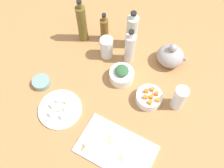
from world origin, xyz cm
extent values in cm
cube|color=#AD7845|center=(0.00, 0.00, 1.50)|extent=(190.00, 190.00, 3.00)
cube|color=white|center=(16.04, -27.97, 3.50)|extent=(36.25, 22.51, 1.00)
cylinder|color=white|center=(-18.04, -22.55, 3.60)|extent=(21.94, 21.94, 1.20)
cylinder|color=white|center=(1.73, 7.98, 6.05)|extent=(13.01, 13.01, 6.10)
cylinder|color=white|center=(19.75, 2.33, 5.69)|extent=(13.39, 13.39, 5.39)
cylinder|color=gray|center=(-34.78, -14.00, 4.71)|extent=(9.34, 9.34, 3.42)
ellipsoid|color=#A09993|center=(20.76, 29.64, 8.49)|extent=(14.97, 14.08, 10.97)
sphere|color=#9E9996|center=(20.76, 29.64, 15.65)|extent=(4.19, 4.19, 4.19)
cylinder|color=#A09993|center=(27.13, 29.64, 9.86)|extent=(5.38, 2.00, 3.93)
cylinder|color=silver|center=(0.44, 21.33, 12.60)|extent=(5.67, 5.67, 19.20)
cylinder|color=silver|center=(0.44, 21.33, 23.82)|extent=(2.55, 2.55, 3.23)
cylinder|color=black|center=(0.44, 21.33, 26.03)|extent=(2.83, 2.83, 1.20)
cylinder|color=brown|center=(-30.10, 23.26, 14.99)|extent=(5.38, 5.38, 23.99)
cylinder|color=brown|center=(-30.10, 23.26, 28.78)|extent=(2.42, 2.42, 3.58)
cylinder|color=black|center=(-30.10, 23.26, 31.17)|extent=(2.69, 2.69, 1.20)
cylinder|color=silver|center=(-3.45, 31.35, 13.73)|extent=(6.31, 6.31, 21.46)
cylinder|color=silver|center=(-3.45, 31.35, 25.79)|extent=(2.84, 2.84, 2.66)
cylinder|color=black|center=(-3.45, 31.35, 27.72)|extent=(3.15, 3.15, 1.20)
cylinder|color=brown|center=(-18.86, 28.26, 10.79)|extent=(4.67, 4.67, 15.58)
cylinder|color=brown|center=(-18.86, 28.26, 20.20)|extent=(2.10, 2.10, 3.23)
cylinder|color=black|center=(-18.86, 28.26, 22.41)|extent=(2.34, 2.34, 1.20)
cylinder|color=white|center=(33.39, 6.31, 10.50)|extent=(6.62, 6.62, 14.99)
cylinder|color=white|center=(-12.42, 18.36, 9.68)|extent=(7.15, 7.15, 13.36)
cube|color=orange|center=(17.42, 3.32, 9.29)|extent=(2.43, 2.43, 1.80)
cube|color=orange|center=(24.37, 1.30, 9.29)|extent=(2.15, 2.15, 1.80)
cube|color=orange|center=(22.52, 4.31, 9.29)|extent=(2.07, 2.07, 1.80)
cube|color=orange|center=(19.72, 5.63, 9.29)|extent=(2.05, 2.05, 1.80)
cube|color=orange|center=(18.29, -0.19, 9.29)|extent=(2.33, 2.33, 1.80)
cube|color=orange|center=(20.97, 1.56, 9.29)|extent=(1.82, 1.82, 1.80)
cube|color=orange|center=(21.47, -1.50, 9.29)|extent=(1.94, 1.94, 1.80)
ellipsoid|color=#336038|center=(1.73, 7.98, 10.78)|extent=(10.13, 10.18, 3.37)
cube|color=#E4F1CA|center=(-18.21, -23.83, 5.30)|extent=(3.01, 3.01, 2.20)
cube|color=silver|center=(-21.68, -22.89, 5.30)|extent=(3.07, 3.07, 2.20)
cube|color=silver|center=(-20.65, -19.15, 5.30)|extent=(2.47, 2.47, 2.20)
cube|color=white|center=(-14.53, -21.54, 5.30)|extent=(3.11, 3.11, 2.20)
cube|color=white|center=(-17.18, -17.74, 5.30)|extent=(2.41, 2.41, 2.20)
cube|color=white|center=(-19.87, -27.07, 5.30)|extent=(3.04, 3.04, 2.20)
cube|color=white|center=(-14.34, -25.73, 5.30)|extent=(2.98, 2.98, 2.20)
pyramid|color=beige|center=(12.22, -25.22, 5.25)|extent=(7.17, 7.02, 2.51)
pyramid|color=beige|center=(3.47, -33.93, 5.46)|extent=(5.74, 6.01, 2.92)
pyramid|color=beige|center=(20.77, -30.41, 5.20)|extent=(6.13, 6.08, 2.40)
camera|label=1|loc=(29.36, -58.98, 123.60)|focal=41.73mm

